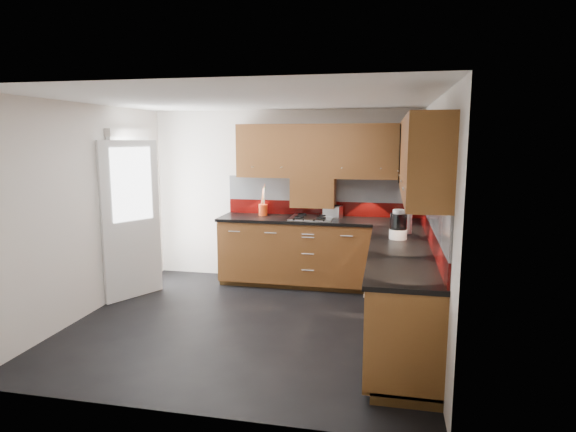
% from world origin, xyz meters
% --- Properties ---
extents(room, '(4.00, 3.80, 2.64)m').
position_xyz_m(room, '(0.00, 0.00, 1.50)').
color(room, black).
extents(base_cabinets, '(2.70, 3.20, 0.95)m').
position_xyz_m(base_cabinets, '(1.07, 0.72, 0.44)').
color(base_cabinets, '#563213').
rests_on(base_cabinets, room).
extents(countertop, '(2.72, 3.22, 0.04)m').
position_xyz_m(countertop, '(1.05, 0.70, 0.92)').
color(countertop, black).
rests_on(countertop, base_cabinets).
extents(backsplash, '(2.70, 3.20, 0.54)m').
position_xyz_m(backsplash, '(1.28, 0.93, 1.21)').
color(backsplash, maroon).
rests_on(backsplash, countertop).
extents(upper_cabinets, '(2.50, 3.20, 0.72)m').
position_xyz_m(upper_cabinets, '(1.23, 0.78, 1.84)').
color(upper_cabinets, '#563213').
rests_on(upper_cabinets, room).
extents(extractor_hood, '(0.60, 0.33, 0.40)m').
position_xyz_m(extractor_hood, '(0.45, 1.64, 1.28)').
color(extractor_hood, '#563213').
rests_on(extractor_hood, room).
extents(glass_cabinet, '(0.32, 0.80, 0.66)m').
position_xyz_m(glass_cabinet, '(1.71, 1.07, 1.87)').
color(glass_cabinet, black).
rests_on(glass_cabinet, room).
extents(back_door, '(0.42, 1.19, 2.04)m').
position_xyz_m(back_door, '(-1.78, 0.75, 1.03)').
color(back_door, white).
rests_on(back_door, room).
extents(gas_hob, '(0.57, 0.50, 0.04)m').
position_xyz_m(gas_hob, '(0.45, 1.47, 0.95)').
color(gas_hob, silver).
rests_on(gas_hob, countertop).
extents(utensil_pot, '(0.12, 0.12, 0.44)m').
position_xyz_m(utensil_pot, '(-0.26, 1.61, 1.04)').
color(utensil_pot, red).
rests_on(utensil_pot, countertop).
extents(toaster, '(0.27, 0.21, 0.18)m').
position_xyz_m(toaster, '(0.72, 1.60, 1.02)').
color(toaster, silver).
rests_on(toaster, countertop).
extents(food_processor, '(0.19, 0.19, 0.32)m').
position_xyz_m(food_processor, '(1.57, 0.36, 1.09)').
color(food_processor, white).
rests_on(food_processor, countertop).
extents(paper_towel, '(0.14, 0.14, 0.25)m').
position_xyz_m(paper_towel, '(1.67, 0.70, 1.07)').
color(paper_towel, white).
rests_on(paper_towel, countertop).
extents(orange_cloth, '(0.16, 0.14, 0.02)m').
position_xyz_m(orange_cloth, '(1.60, 0.63, 0.95)').
color(orange_cloth, orange).
rests_on(orange_cloth, countertop).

